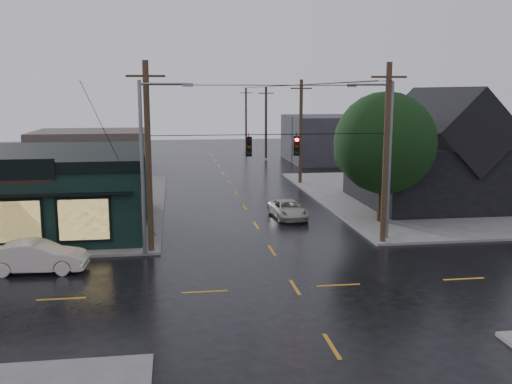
{
  "coord_description": "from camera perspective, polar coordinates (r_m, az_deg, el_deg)",
  "views": [
    {
      "loc": [
        -5.18,
        -23.66,
        8.57
      ],
      "look_at": [
        -1.0,
        5.12,
        3.43
      ],
      "focal_mm": 40.0,
      "sensor_mm": 36.0,
      "label": 1
    }
  ],
  "objects": [
    {
      "name": "corner_tree",
      "position": [
        37.81,
        12.79,
        4.79
      ],
      "size": [
        6.6,
        6.6,
        8.45
      ],
      "color": "black",
      "rests_on": "ground"
    },
    {
      "name": "span_signal_assembly",
      "position": [
        30.75,
        1.66,
        4.66
      ],
      "size": [
        13.0,
        0.48,
        1.23
      ],
      "color": "black",
      "rests_on": "ground"
    },
    {
      "name": "suv_silver",
      "position": [
        39.09,
        3.23,
        -1.75
      ],
      "size": [
        2.34,
        4.51,
        1.22
      ],
      "primitive_type": "imported",
      "rotation": [
        0.0,
        0.0,
        0.07
      ],
      "color": "#B5B2A7",
      "rests_on": "ground"
    },
    {
      "name": "utility_pole_far_a",
      "position": [
        53.65,
        4.42,
        0.8
      ],
      "size": [
        2.0,
        0.32,
        9.65
      ],
      "primitive_type": null,
      "color": "black",
      "rests_on": "ground"
    },
    {
      "name": "utility_pole_far_b",
      "position": [
        73.11,
        0.99,
        3.29
      ],
      "size": [
        2.0,
        0.32,
        9.15
      ],
      "primitive_type": null,
      "color": "black",
      "rests_on": "ground"
    },
    {
      "name": "sedan_cream",
      "position": [
        29.42,
        -21.06,
        -6.06
      ],
      "size": [
        4.71,
        1.84,
        1.53
      ],
      "primitive_type": "imported",
      "rotation": [
        0.0,
        0.0,
        1.52
      ],
      "color": "beige",
      "rests_on": "ground"
    },
    {
      "name": "ground_plane",
      "position": [
        25.69,
        3.91,
        -9.49
      ],
      "size": [
        160.0,
        160.0,
        0.0
      ],
      "primitive_type": "plane",
      "color": "black"
    },
    {
      "name": "sidewalk_ne",
      "position": [
        51.11,
        21.4,
        -0.24
      ],
      "size": [
        28.0,
        28.0,
        0.15
      ],
      "primitive_type": "cube",
      "color": "#65625E",
      "rests_on": "ground"
    },
    {
      "name": "bg_building_east",
      "position": [
        72.09,
        8.89,
        5.31
      ],
      "size": [
        14.0,
        12.0,
        5.6
      ],
      "primitive_type": "cube",
      "color": "#2A2A30",
      "rests_on": "ground"
    },
    {
      "name": "streetlight_nw",
      "position": [
        30.73,
        -11.02,
        -6.37
      ],
      "size": [
        5.4,
        0.3,
        9.15
      ],
      "primitive_type": null,
      "color": "slate",
      "rests_on": "ground"
    },
    {
      "name": "utility_pole_nw",
      "position": [
        31.38,
        -10.41,
        -6.0
      ],
      "size": [
        2.0,
        0.32,
        10.15
      ],
      "primitive_type": null,
      "color": "black",
      "rests_on": "ground"
    },
    {
      "name": "bg_building_west",
      "position": [
        64.58,
        -16.11,
        3.97
      ],
      "size": [
        12.0,
        10.0,
        4.4
      ],
      "primitive_type": "cube",
      "color": "#3F342E",
      "rests_on": "ground"
    },
    {
      "name": "utility_pole_ne",
      "position": [
        33.46,
        12.52,
        -5.07
      ],
      "size": [
        2.0,
        0.32,
        10.15
      ],
      "primitive_type": null,
      "color": "black",
      "rests_on": "ground"
    },
    {
      "name": "streetlight_ne",
      "position": [
        34.27,
        12.89,
        -4.72
      ],
      "size": [
        5.4,
        0.3,
        9.15
      ],
      "primitive_type": null,
      "color": "slate",
      "rests_on": "ground"
    },
    {
      "name": "ne_building",
      "position": [
        45.58,
        18.11,
        4.37
      ],
      "size": [
        12.6,
        11.6,
        8.75
      ],
      "color": "black",
      "rests_on": "ground"
    },
    {
      "name": "pizza_shop",
      "position": [
        38.37,
        -22.97,
        0.2
      ],
      "size": [
        16.3,
        12.34,
        4.9
      ],
      "color": "black",
      "rests_on": "ground"
    },
    {
      "name": "utility_pole_far_c",
      "position": [
        92.8,
        -1.0,
        4.72
      ],
      "size": [
        2.0,
        0.32,
        9.15
      ],
      "primitive_type": null,
      "color": "black",
      "rests_on": "ground"
    }
  ]
}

